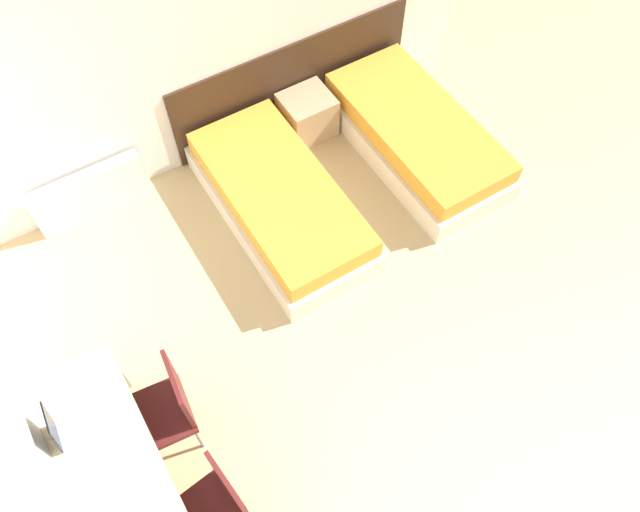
# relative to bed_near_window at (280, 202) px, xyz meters

# --- Properties ---
(wall_back) EXTENTS (5.49, 0.05, 2.70)m
(wall_back) POSITION_rel_bed_near_window_xyz_m (-0.11, 1.06, 1.13)
(wall_back) COLOR white
(wall_back) RESTS_ON ground_plane
(headboard_panel) EXTENTS (2.53, 0.03, 0.89)m
(headboard_panel) POSITION_rel_bed_near_window_xyz_m (0.74, 1.02, 0.23)
(headboard_panel) COLOR #382316
(headboard_panel) RESTS_ON ground_plane
(bed_near_window) EXTENTS (0.94, 1.98, 0.45)m
(bed_near_window) POSITION_rel_bed_near_window_xyz_m (0.00, 0.00, 0.00)
(bed_near_window) COLOR beige
(bed_near_window) RESTS_ON ground_plane
(bed_near_door) EXTENTS (0.94, 1.98, 0.45)m
(bed_near_door) POSITION_rel_bed_near_window_xyz_m (1.49, 0.00, 0.00)
(bed_near_door) COLOR beige
(bed_near_door) RESTS_ON ground_plane
(nightstand) EXTENTS (0.48, 0.43, 0.44)m
(nightstand) POSITION_rel_bed_near_window_xyz_m (0.74, 0.77, 0.00)
(nightstand) COLOR tan
(nightstand) RESTS_ON ground_plane
(radiator) EXTENTS (1.02, 0.12, 0.50)m
(radiator) POSITION_rel_bed_near_window_xyz_m (-1.41, 0.94, 0.03)
(radiator) COLOR silver
(radiator) RESTS_ON ground_plane
(desk) EXTENTS (0.58, 1.82, 0.74)m
(desk) POSITION_rel_bed_near_window_xyz_m (-2.06, -1.68, 0.35)
(desk) COLOR #C6B28E
(desk) RESTS_ON ground_plane
(chair_near_laptop) EXTENTS (0.49, 0.49, 0.95)m
(chair_near_laptop) POSITION_rel_bed_near_window_xyz_m (-1.63, -1.30, 0.29)
(chair_near_laptop) COLOR #511919
(chair_near_laptop) RESTS_ON ground_plane
(chair_near_notebook) EXTENTS (0.49, 0.49, 0.95)m
(chair_near_notebook) POSITION_rel_bed_near_window_xyz_m (-1.63, -2.06, 0.29)
(chair_near_notebook) COLOR #511919
(chair_near_notebook) RESTS_ON ground_plane
(laptop) EXTENTS (0.38, 0.24, 0.37)m
(laptop) POSITION_rel_bed_near_window_xyz_m (-2.14, -1.24, 0.60)
(laptop) COLOR silver
(laptop) RESTS_ON desk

